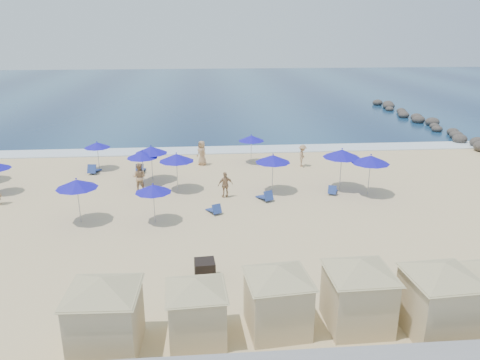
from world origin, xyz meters
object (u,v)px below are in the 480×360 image
umbrella_4 (142,155)px  umbrella_9 (251,138)px  umbrella_3 (77,184)px  umbrella_11 (371,159)px  beachgoer_4 (202,153)px  cabana_0 (104,304)px  cabana_1 (196,301)px  umbrella_2 (97,145)px  rock_jetty (423,121)px  beachgoer_3 (302,156)px  cabana_4 (441,289)px  umbrella_7 (176,158)px  beachgoer_2 (225,185)px  umbrella_10 (342,154)px  trash_bin (205,270)px  beachgoer_1 (139,177)px  umbrella_8 (273,159)px  umbrella_5 (151,150)px  umbrella_6 (153,188)px  cabana_2 (278,289)px  cabana_3 (359,284)px

umbrella_4 → umbrella_9: size_ratio=1.04×
umbrella_3 → umbrella_4: (2.70, 6.27, -0.15)m
umbrella_11 → beachgoer_4: bearing=144.0°
cabana_0 → umbrella_3: size_ratio=1.85×
cabana_1 → umbrella_2: size_ratio=1.89×
rock_jetty → beachgoer_3: beachgoer_3 is taller
umbrella_11 → umbrella_2: bearing=158.7°
cabana_4 → umbrella_2: (-15.58, 20.74, 0.16)m
umbrella_11 → umbrella_7: bearing=171.3°
cabana_0 → beachgoer_2: cabana_0 is taller
umbrella_10 → trash_bin: bearing=-129.6°
cabana_4 → umbrella_10: (0.95, 14.99, 0.69)m
beachgoer_1 → umbrella_7: bearing=-171.6°
umbrella_8 → beachgoer_3: size_ratio=1.52×
cabana_4 → beachgoer_1: (-11.99, 15.66, -0.76)m
umbrella_11 → cabana_1: bearing=-128.5°
umbrella_7 → cabana_1: bearing=-85.1°
cabana_0 → umbrella_3: 11.34m
umbrella_11 → umbrella_9: bearing=130.0°
cabana_1 → beachgoer_1: bearing=103.7°
umbrella_2 → umbrella_5: bearing=-35.4°
rock_jetty → umbrella_9: umbrella_9 is taller
umbrella_6 → beachgoer_1: (-1.41, 5.18, -0.99)m
cabana_4 → umbrella_7: 18.27m
umbrella_7 → umbrella_9: 8.07m
umbrella_9 → umbrella_4: bearing=-150.1°
cabana_2 → umbrella_5: 18.13m
umbrella_5 → umbrella_8: size_ratio=0.99×
umbrella_6 → beachgoer_3: umbrella_6 is taller
beachgoer_3 → umbrella_2: bearing=108.2°
cabana_0 → umbrella_4: cabana_0 is taller
cabana_4 → umbrella_8: cabana_4 is taller
cabana_4 → umbrella_7: size_ratio=1.85×
umbrella_2 → umbrella_3: 9.96m
umbrella_4 → umbrella_7: bearing=-33.5°
umbrella_3 → umbrella_7: umbrella_7 is taller
trash_bin → umbrella_7: bearing=94.0°
cabana_3 → beachgoer_2: bearing=106.3°
umbrella_9 → beachgoer_1: 9.85m
umbrella_4 → cabana_4: bearing=-55.2°
cabana_3 → beachgoer_2: size_ratio=2.82×
cabana_4 → beachgoer_1: cabana_4 is taller
cabana_0 → umbrella_10: size_ratio=1.69×
rock_jetty → umbrella_8: 28.00m
umbrella_9 → umbrella_2: bearing=-175.9°
rock_jetty → umbrella_7: size_ratio=10.51×
umbrella_3 → umbrella_8: bearing=19.7°
umbrella_2 → umbrella_10: (16.53, -5.75, 0.53)m
rock_jetty → beachgoer_2: beachgoer_2 is taller
umbrella_4 → beachgoer_1: bearing=-93.4°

